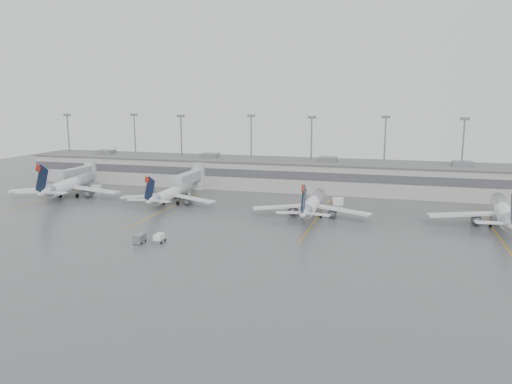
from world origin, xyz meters
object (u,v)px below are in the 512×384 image
(jet_far_left, at_px, (69,185))
(jet_mid_left, at_px, (171,193))
(jet_far_right, at_px, (504,211))
(jet_mid_right, at_px, (312,204))
(baggage_tug, at_px, (159,239))

(jet_far_left, relative_size, jet_mid_left, 1.20)
(jet_far_right, bearing_deg, jet_far_left, -176.60)
(jet_mid_left, distance_m, jet_mid_right, 35.28)
(jet_mid_left, xyz_separation_m, jet_mid_right, (35.11, -3.41, 0.16))
(jet_far_right, distance_m, baggage_tug, 67.51)
(jet_mid_left, distance_m, jet_far_right, 73.30)
(jet_mid_right, xyz_separation_m, jet_far_right, (38.15, 1.30, 0.35))
(jet_far_left, height_order, jet_far_right, jet_far_left)
(jet_mid_right, bearing_deg, jet_far_right, 0.91)
(jet_far_left, distance_m, jet_mid_left, 29.36)
(jet_far_left, xyz_separation_m, baggage_tug, (41.57, -31.58, -2.68))
(jet_far_left, bearing_deg, baggage_tug, -48.45)
(jet_mid_right, xyz_separation_m, baggage_tug, (-22.89, -27.41, -2.27))
(jet_far_left, height_order, jet_mid_left, jet_far_left)
(jet_mid_right, bearing_deg, jet_far_left, 175.25)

